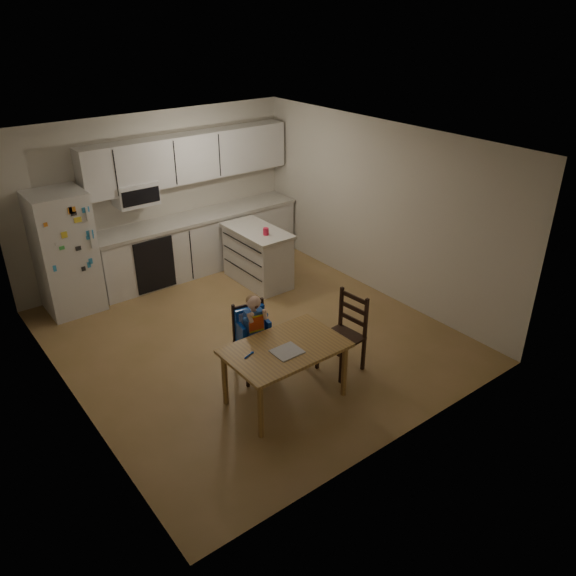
% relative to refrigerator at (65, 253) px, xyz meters
% --- Properties ---
extents(room, '(4.52, 5.01, 2.51)m').
position_rel_refrigerator_xyz_m(room, '(1.55, -1.67, 0.40)').
color(room, olive).
rests_on(room, ground).
extents(refrigerator, '(0.72, 0.70, 1.70)m').
position_rel_refrigerator_xyz_m(refrigerator, '(0.00, 0.00, 0.00)').
color(refrigerator, silver).
rests_on(refrigerator, ground).
extents(kitchen_run, '(3.37, 0.62, 2.15)m').
position_rel_refrigerator_xyz_m(kitchen_run, '(2.05, 0.09, 0.03)').
color(kitchen_run, silver).
rests_on(kitchen_run, ground).
extents(kitchen_island, '(0.61, 1.17, 0.86)m').
position_rel_refrigerator_xyz_m(kitchen_island, '(2.55, -0.90, -0.42)').
color(kitchen_island, silver).
rests_on(kitchen_island, ground).
extents(red_cup, '(0.08, 0.08, 0.11)m').
position_rel_refrigerator_xyz_m(red_cup, '(2.53, -1.16, 0.06)').
color(red_cup, red).
rests_on(red_cup, kitchen_island).
extents(dining_table, '(1.26, 0.81, 0.67)m').
position_rel_refrigerator_xyz_m(dining_table, '(1.13, -3.46, -0.27)').
color(dining_table, olive).
rests_on(dining_table, ground).
extents(napkin, '(0.29, 0.25, 0.01)m').
position_rel_refrigerator_xyz_m(napkin, '(1.09, -3.55, -0.17)').
color(napkin, '#ABABB0').
rests_on(napkin, dining_table).
extents(toddler_spoon, '(0.12, 0.06, 0.02)m').
position_rel_refrigerator_xyz_m(toddler_spoon, '(0.73, -3.37, -0.17)').
color(toddler_spoon, '#0C3CAA').
rests_on(toddler_spoon, dining_table).
extents(chair_booster, '(0.45, 0.45, 1.04)m').
position_rel_refrigerator_xyz_m(chair_booster, '(1.14, -2.85, -0.22)').
color(chair_booster, black).
rests_on(chair_booster, ground).
extents(chair_side, '(0.46, 0.46, 0.95)m').
position_rel_refrigerator_xyz_m(chair_side, '(2.08, -3.40, -0.31)').
color(chair_side, black).
rests_on(chair_side, ground).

